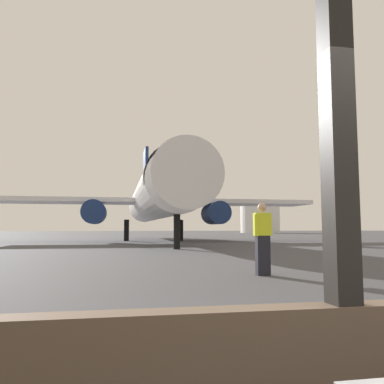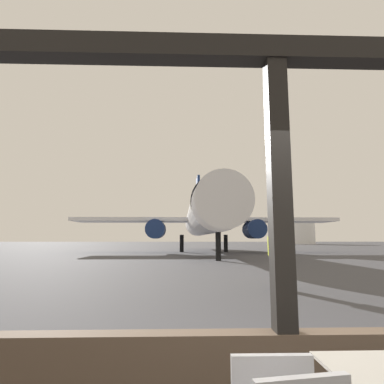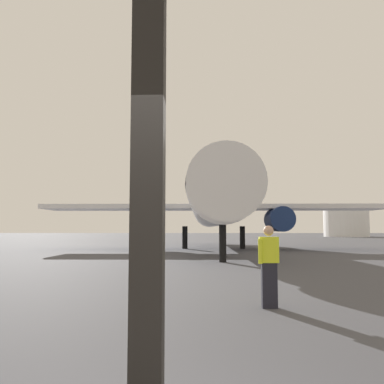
{
  "view_description": "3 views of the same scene",
  "coord_description": "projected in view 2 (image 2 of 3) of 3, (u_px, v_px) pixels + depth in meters",
  "views": [
    {
      "loc": [
        -1.64,
        -2.7,
        1.13
      ],
      "look_at": [
        1.95,
        16.49,
        2.92
      ],
      "focal_mm": 36.76,
      "sensor_mm": 36.0,
      "label": 1
    },
    {
      "loc": [
        -0.97,
        -3.14,
        1.44
      ],
      "look_at": [
        -0.45,
        12.87,
        3.76
      ],
      "focal_mm": 30.1,
      "sensor_mm": 36.0,
      "label": 2
    },
    {
      "loc": [
        0.32,
        -2.58,
        1.68
      ],
      "look_at": [
        -0.03,
        16.01,
        3.32
      ],
      "focal_mm": 38.76,
      "sensor_mm": 36.0,
      "label": 3
    }
  ],
  "objects": [
    {
      "name": "ground_plane",
      "position": [
        189.0,
        250.0,
        42.49
      ],
      "size": [
        220.0,
        220.0,
        0.0
      ],
      "primitive_type": "plane",
      "color": "#424247"
    },
    {
      "name": "window_frame",
      "position": [
        282.0,
        254.0,
        3.11
      ],
      "size": [
        8.11,
        0.24,
        3.52
      ],
      "color": "brown",
      "rests_on": "ground"
    },
    {
      "name": "airplane",
      "position": [
        205.0,
        217.0,
        33.53
      ],
      "size": [
        27.31,
        31.66,
        10.52
      ],
      "color": "silver",
      "rests_on": "ground"
    },
    {
      "name": "ground_crew_worker",
      "position": [
        276.0,
        257.0,
        9.44
      ],
      "size": [
        0.49,
        0.35,
        1.74
      ],
      "color": "black",
      "rests_on": "ground"
    },
    {
      "name": "fuel_storage_tank",
      "position": [
        297.0,
        232.0,
        86.66
      ],
      "size": [
        8.94,
        8.94,
        6.41
      ],
      "primitive_type": "cylinder",
      "color": "white",
      "rests_on": "ground"
    }
  ]
}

